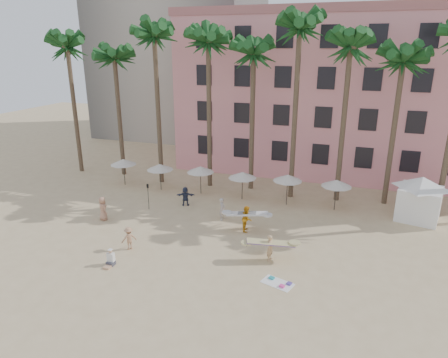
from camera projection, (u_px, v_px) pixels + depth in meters
ground at (200, 272)px, 24.17m from camera, size 120.00×120.00×0.00m
pink_hotel at (349, 95)px, 42.86m from camera, size 35.00×14.00×16.00m
palm_row at (270, 46)px, 33.36m from camera, size 44.40×5.40×16.30m
umbrella_row at (221, 172)px, 35.57m from camera, size 22.50×2.70×2.73m
cabana at (420, 194)px, 30.96m from camera, size 5.41×5.41×3.50m
beach_towel at (279, 283)px, 23.03m from camera, size 2.02×1.50×0.14m
carrier_yellow at (270, 246)px, 25.25m from camera, size 3.11×1.68×1.75m
carrier_white at (247, 218)px, 29.28m from camera, size 3.07×1.25×1.94m
beachgoers at (154, 211)px, 30.97m from camera, size 9.62×9.38×1.91m
paddle at (148, 193)px, 33.05m from camera, size 0.18×0.04×2.23m
seated_man at (110, 260)px, 24.83m from camera, size 0.47×0.82×1.06m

